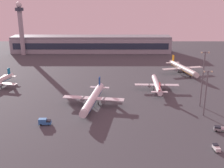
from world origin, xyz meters
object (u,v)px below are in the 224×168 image
Objects in this scene: cargo_loader at (215,148)px; catering_truck at (44,122)px; control_tower at (20,25)px; fuel_truck at (220,128)px; airplane_far_stand at (182,68)px; apron_light_central at (205,90)px; airplane_terminal_side at (92,98)px; airplane_taxiway_distant at (156,84)px; apron_light_west at (202,76)px.

catering_truck reaches higher than cargo_loader.
control_tower is 7.58× the size of fuel_truck.
airplane_far_stand is at bearing -25.73° from control_tower.
cargo_loader is at bearing 68.89° from airplane_far_stand.
catering_truck is (-84.82, -87.68, -2.41)m from airplane_far_stand.
airplane_far_stand is at bearing 84.14° from apron_light_central.
airplane_far_stand is at bearing -125.56° from airplane_terminal_side.
airplane_far_stand reaches higher than fuel_truck.
airplane_taxiway_distant is 45.78m from airplane_far_stand.
cargo_loader is 75.14m from catering_truck.
control_tower is 155.43m from airplane_terminal_side.
apron_light_central is (5.14, 32.64, 12.28)m from cargo_loader.
apron_light_central is (-1.86, -12.23, -3.43)m from apron_light_west.
fuel_truck is (7.52, 15.71, 0.19)m from cargo_loader.
apron_light_west reaches higher than catering_truck.
apron_light_west is (-0.52, 29.16, 15.53)m from fuel_truck.
airplane_terminal_side is 1.84× the size of apron_light_central.
control_tower is at bearing 124.07° from cargo_loader.
apron_light_west reaches higher than fuel_truck.
airplane_terminal_side is at bearing 136.71° from catering_truck.
airplane_far_stand is 110.81m from cargo_loader.
airplane_terminal_side is 68.25m from cargo_loader.
cargo_loader is at bearing 147.16° from airplane_terminal_side.
airplane_far_stand is (25.47, 38.04, 0.55)m from airplane_taxiway_distant.
catering_truck is (56.47, -155.78, -27.01)m from control_tower.
apron_light_west reaches higher than airplane_terminal_side.
apron_light_central is at bearing -98.63° from apron_light_west.
apron_light_west is at bearing 81.37° from apron_light_central.
airplane_far_stand is 9.69× the size of cargo_loader.
airplane_far_stand is (63.75, 64.39, -0.18)m from airplane_terminal_side.
apron_light_west is at bearing 70.34° from airplane_far_stand.
control_tower is 197.91m from apron_light_central.
apron_light_west is at bearing 16.90° from fuel_truck.
airplane_terminal_side is 7.55× the size of catering_truck.
fuel_truck is at bearing -50.11° from control_tower.
airplane_terminal_side reaches higher than cargo_loader.
apron_light_west reaches higher than airplane_taxiway_distant.
control_tower is at bearing 55.77° from fuel_truck.
fuel_truck is (135.73, -162.39, -27.22)m from control_tower.
airplane_taxiway_distant is at bearing 41.86° from airplane_far_stand.
airplane_taxiway_distant is (115.82, -106.13, -25.14)m from control_tower.
apron_light_central reaches higher than catering_truck.
fuel_truck is 20.94m from apron_light_central.
fuel_truck is (-5.56, -94.30, -2.63)m from airplane_far_stand.
airplane_taxiway_distant is 35.93m from apron_light_west.
catering_truck is at bearing -164.02° from apron_light_west.
catering_truck reaches higher than fuel_truck.
fuel_truck is 0.22× the size of apron_light_west.
fuel_truck is at bearing 62.74° from cargo_loader.
airplane_taxiway_distant is at bearing 114.03° from apron_light_central.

